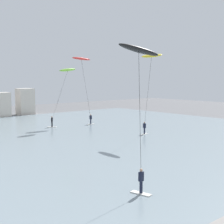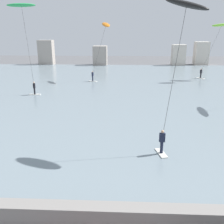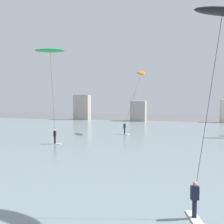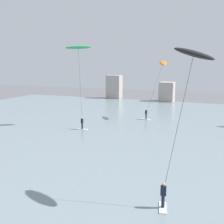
# 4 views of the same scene
# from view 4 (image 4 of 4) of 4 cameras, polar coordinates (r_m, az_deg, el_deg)

# --- Properties ---
(water_bay) EXTENTS (84.00, 52.00, 0.10)m
(water_bay) POSITION_cam_4_polar(r_m,az_deg,el_deg) (36.88, 12.42, -3.66)
(water_bay) COLOR gray
(water_bay) RESTS_ON ground
(far_shore_buildings) EXTENTS (40.18, 4.74, 5.68)m
(far_shore_buildings) POSITION_cam_4_polar(r_m,az_deg,el_deg) (62.97, 16.84, 4.19)
(far_shore_buildings) COLOR #A89E93
(far_shore_buildings) RESTS_ON ground
(kitesurfer_black) EXTENTS (3.01, 3.30, 9.79)m
(kitesurfer_black) POSITION_cam_4_polar(r_m,az_deg,el_deg) (16.76, 15.91, 8.21)
(kitesurfer_black) COLOR silver
(kitesurfer_black) RESTS_ON water_bay
(kitesurfer_orange) EXTENTS (3.75, 3.51, 9.15)m
(kitesurfer_orange) POSITION_cam_4_polar(r_m,az_deg,el_deg) (42.61, 10.21, 8.87)
(kitesurfer_orange) COLOR silver
(kitesurfer_orange) RESTS_ON water_bay
(kitesurfer_green) EXTENTS (3.79, 3.46, 10.99)m
(kitesurfer_green) POSITION_cam_4_polar(r_m,az_deg,el_deg) (37.25, -6.98, 11.96)
(kitesurfer_green) COLOR silver
(kitesurfer_green) RESTS_ON water_bay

